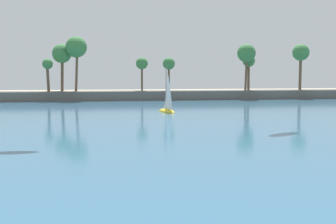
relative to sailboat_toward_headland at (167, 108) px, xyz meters
name	(u,v)px	position (x,y,z in m)	size (l,w,h in m)	color
sea	(103,106)	(-8.31, 11.37, -0.59)	(220.00, 109.57, 0.06)	#33607F
palm_headland	(113,88)	(-6.20, 26.13, 1.65)	(108.22, 6.04, 11.92)	#605B54
sailboat_toward_headland	(167,108)	(0.00, 0.00, 0.00)	(2.35, 4.50, 6.25)	yellow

